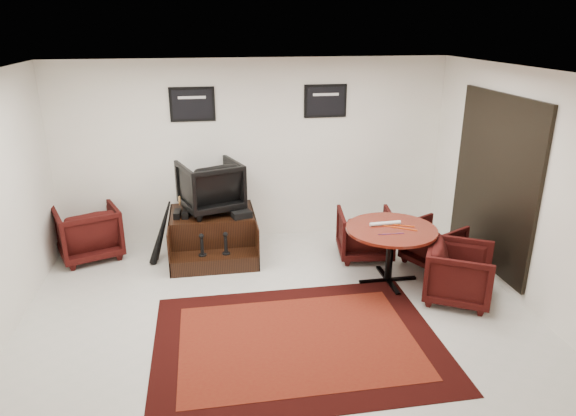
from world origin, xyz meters
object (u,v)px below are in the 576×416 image
(shine_podium, at_px, (213,235))
(armchair_side, at_px, (88,230))
(table_chair_window, at_px, (433,241))
(table_chair_corner, at_px, (460,271))
(shine_chair, at_px, (210,184))
(table_chair_back, at_px, (365,232))
(meeting_table, at_px, (391,235))

(shine_podium, distance_m, armchair_side, 1.82)
(shine_podium, relative_size, table_chair_window, 1.82)
(shine_podium, distance_m, table_chair_corner, 3.52)
(shine_chair, height_order, table_chair_corner, shine_chair)
(shine_chair, xyz_separation_m, table_chair_back, (2.20, -0.61, -0.66))
(table_chair_back, height_order, table_chair_window, table_chair_back)
(shine_chair, distance_m, table_chair_corner, 3.65)
(armchair_side, distance_m, table_chair_corner, 5.20)
(table_chair_corner, bearing_deg, meeting_table, 77.97)
(shine_podium, relative_size, armchair_side, 1.48)
(armchair_side, relative_size, table_chair_corner, 1.08)
(table_chair_back, bearing_deg, table_chair_window, 163.50)
(shine_chair, bearing_deg, table_chair_window, 142.90)
(table_chair_corner, bearing_deg, armchair_side, 95.75)
(table_chair_window, bearing_deg, shine_chair, 45.13)
(armchair_side, bearing_deg, table_chair_window, 146.09)
(meeting_table, bearing_deg, table_chair_corner, -41.25)
(shine_podium, xyz_separation_m, meeting_table, (2.28, -1.28, 0.38))
(armchair_side, xyz_separation_m, table_chair_back, (4.00, -0.66, -0.04))
(table_chair_window, bearing_deg, meeting_table, 89.99)
(table_chair_back, height_order, table_chair_corner, table_chair_corner)
(table_chair_window, distance_m, table_chair_corner, 1.01)
(meeting_table, distance_m, table_chair_back, 0.86)
(shine_podium, distance_m, shine_chair, 0.77)
(shine_podium, bearing_deg, meeting_table, -29.37)
(armchair_side, bearing_deg, table_chair_corner, 134.89)
(shine_chair, xyz_separation_m, armchair_side, (-1.80, 0.05, -0.62))
(armchair_side, relative_size, meeting_table, 0.73)
(shine_podium, bearing_deg, table_chair_corner, -32.43)
(shine_chair, relative_size, table_chair_window, 1.20)
(table_chair_window, relative_size, table_chair_corner, 0.88)
(shine_chair, relative_size, table_chair_back, 1.07)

